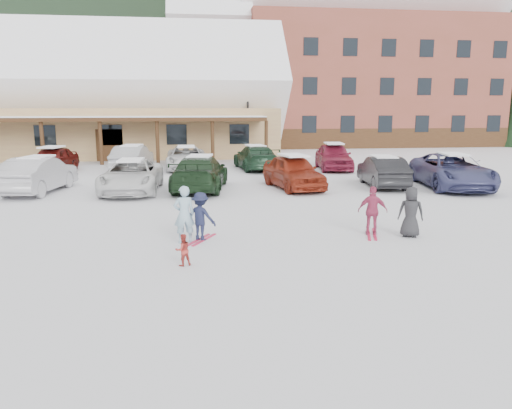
{
  "coord_description": "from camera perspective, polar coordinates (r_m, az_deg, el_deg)",
  "views": [
    {
      "loc": [
        -1.48,
        -12.54,
        3.66
      ],
      "look_at": [
        0.3,
        1.0,
        1.0
      ],
      "focal_mm": 35.0,
      "sensor_mm": 36.0,
      "label": 1
    }
  ],
  "objects": [
    {
      "name": "alpine_hotel",
      "position": [
        53.17,
        10.18,
        16.23
      ],
      "size": [
        31.48,
        14.01,
        21.48
      ],
      "color": "brown",
      "rests_on": "ground"
    },
    {
      "name": "parked_car_9",
      "position": [
        29.93,
        -13.93,
        5.14
      ],
      "size": [
        2.16,
        4.76,
        1.52
      ],
      "primitive_type": "imported",
      "rotation": [
        0.0,
        0.0,
        3.02
      ],
      "color": "#A0A1A4",
      "rests_on": "ground"
    },
    {
      "name": "child_navy",
      "position": [
        13.95,
        -6.36,
        -1.38
      ],
      "size": [
        1.02,
        0.86,
        1.36
      ],
      "primitive_type": "imported",
      "rotation": [
        0.0,
        0.0,
        2.65
      ],
      "color": "#191D39",
      "rests_on": "ground"
    },
    {
      "name": "conifer_3",
      "position": [
        57.06,
        0.04,
        12.5
      ],
      "size": [
        3.96,
        3.96,
        9.18
      ],
      "color": "black",
      "rests_on": "ground"
    },
    {
      "name": "parked_car_3",
      "position": [
        22.54,
        -6.41,
        3.59
      ],
      "size": [
        2.97,
        5.58,
        1.54
      ],
      "primitive_type": "imported",
      "rotation": [
        0.0,
        0.0,
        2.98
      ],
      "color": "#19301A",
      "rests_on": "ground"
    },
    {
      "name": "parked_car_1",
      "position": [
        23.74,
        -23.62,
        3.14
      ],
      "size": [
        2.41,
        4.96,
        1.56
      ],
      "primitive_type": "imported",
      "rotation": [
        0.0,
        0.0,
        2.98
      ],
      "color": "#B1B0B5",
      "rests_on": "ground"
    },
    {
      "name": "conifer_4",
      "position": [
        68.52,
        24.31,
        12.5
      ],
      "size": [
        5.06,
        5.06,
        11.73
      ],
      "color": "black",
      "rests_on": "ground"
    },
    {
      "name": "parked_car_12",
      "position": [
        30.27,
        8.86,
        5.45
      ],
      "size": [
        2.39,
        4.81,
        1.57
      ],
      "primitive_type": "imported",
      "rotation": [
        0.0,
        0.0,
        -0.12
      ],
      "color": "maroon",
      "rests_on": "ground"
    },
    {
      "name": "parked_car_5",
      "position": [
        24.14,
        14.27,
        3.67
      ],
      "size": [
        1.97,
        4.45,
        1.42
      ],
      "primitive_type": "imported",
      "rotation": [
        0.0,
        0.0,
        3.03
      ],
      "color": "black",
      "rests_on": "ground"
    },
    {
      "name": "bystander_dark",
      "position": [
        14.91,
        17.28,
        -0.82
      ],
      "size": [
        0.84,
        0.7,
        1.46
      ],
      "primitive_type": "imported",
      "rotation": [
        0.0,
        0.0,
        2.74
      ],
      "color": "#27272A",
      "rests_on": "ground"
    },
    {
      "name": "skis_child_magenta",
      "position": [
        15.01,
        13.07,
        -3.33
      ],
      "size": [
        0.62,
        1.39,
        0.03
      ],
      "primitive_type": "cube",
      "rotation": [
        0.0,
        0.0,
        2.83
      ],
      "color": "#BD1B40",
      "rests_on": "ground"
    },
    {
      "name": "child_magenta",
      "position": [
        14.86,
        13.19,
        -0.7
      ],
      "size": [
        0.91,
        0.59,
        1.43
      ],
      "primitive_type": "imported",
      "rotation": [
        0.0,
        0.0,
        2.83
      ],
      "color": "#AF375C",
      "rests_on": "ground"
    },
    {
      "name": "day_lodge",
      "position": [
        41.19,
        -18.36,
        10.88
      ],
      "size": [
        29.12,
        12.5,
        10.38
      ],
      "color": "tan",
      "rests_on": "ground"
    },
    {
      "name": "parked_car_4",
      "position": [
        22.94,
        4.28,
        3.75
      ],
      "size": [
        2.54,
        4.75,
        1.54
      ],
      "primitive_type": "imported",
      "rotation": [
        0.0,
        0.0,
        0.17
      ],
      "color": "maroon",
      "rests_on": "ground"
    },
    {
      "name": "parked_car_2",
      "position": [
        22.52,
        -14.03,
        3.18
      ],
      "size": [
        2.55,
        5.22,
        1.43
      ],
      "primitive_type": "imported",
      "rotation": [
        0.0,
        0.0,
        -0.04
      ],
      "color": "white",
      "rests_on": "ground"
    },
    {
      "name": "lamp_post",
      "position": [
        37.46,
        -0.95,
        10.72
      ],
      "size": [
        0.5,
        0.25,
        6.11
      ],
      "color": "black",
      "rests_on": "ground"
    },
    {
      "name": "parked_car_11",
      "position": [
        29.95,
        -0.05,
        5.4
      ],
      "size": [
        2.45,
        5.12,
        1.44
      ],
      "primitive_type": "imported",
      "rotation": [
        0.0,
        0.0,
        3.23
      ],
      "color": "#1B3924",
      "rests_on": "ground"
    },
    {
      "name": "skis_child_navy",
      "position": [
        14.11,
        -6.3,
        -4.03
      ],
      "size": [
        0.84,
        1.33,
        0.03
      ],
      "primitive_type": "cube",
      "rotation": [
        0.0,
        0.0,
        2.65
      ],
      "color": "#BD1B40",
      "rests_on": "ground"
    },
    {
      "name": "forested_hillside",
      "position": [
        98.75,
        -6.97,
        19.89
      ],
      "size": [
        300.0,
        70.0,
        38.0
      ],
      "primitive_type": "cube",
      "color": "black",
      "rests_on": "ground"
    },
    {
      "name": "toddler_red",
      "position": [
        11.86,
        -8.36,
        -5.15
      ],
      "size": [
        0.45,
        0.4,
        0.77
      ],
      "primitive_type": "imported",
      "rotation": [
        0.0,
        0.0,
        3.5
      ],
      "color": "#AE342D",
      "rests_on": "ground"
    },
    {
      "name": "parked_car_6",
      "position": [
        24.77,
        21.49,
        3.59
      ],
      "size": [
        3.4,
        5.97,
        1.57
      ],
      "primitive_type": "imported",
      "rotation": [
        0.0,
        0.0,
        -0.15
      ],
      "color": "#3F4271",
      "rests_on": "ground"
    },
    {
      "name": "ground",
      "position": [
        13.15,
        -0.73,
        -5.14
      ],
      "size": [
        160.0,
        160.0,
        0.0
      ],
      "primitive_type": "plane",
      "color": "silver",
      "rests_on": "ground"
    },
    {
      "name": "parked_car_10",
      "position": [
        30.18,
        -7.97,
        5.29
      ],
      "size": [
        2.37,
        5.05,
        1.4
      ],
      "primitive_type": "imported",
      "rotation": [
        0.0,
        0.0,
        0.01
      ],
      "color": "silver",
      "rests_on": "ground"
    },
    {
      "name": "adult_skier",
      "position": [
        13.74,
        -8.21,
        -1.13
      ],
      "size": [
        0.64,
        0.48,
        1.59
      ],
      "primitive_type": "imported",
      "rotation": [
        0.0,
        0.0,
        3.33
      ],
      "color": "#90B3C5",
      "rests_on": "ground"
    },
    {
      "name": "parked_car_8",
      "position": [
        30.4,
        -22.24,
        4.72
      ],
      "size": [
        2.38,
        4.6,
        1.5
      ],
      "primitive_type": "imported",
      "rotation": [
        0.0,
        0.0,
        -0.14
      ],
      "color": "#57130F",
      "rests_on": "ground"
    }
  ]
}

